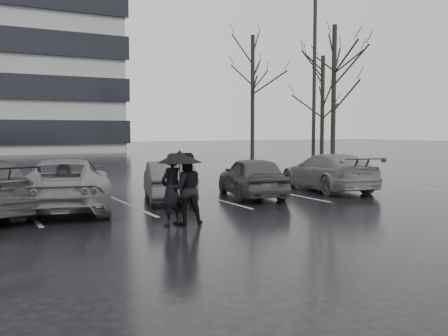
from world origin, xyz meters
TOP-DOWN VIEW (x-y plane):
  - ground at (0.00, 0.00)m, footprint 160.00×160.00m
  - car_main at (1.93, 2.24)m, footprint 2.53×4.20m
  - car_west_a at (-0.85, 2.68)m, footprint 2.28×4.00m
  - car_west_b at (-4.01, 2.43)m, footprint 3.48×5.51m
  - car_east at (5.31, 2.44)m, footprint 2.58×4.89m
  - pedestrian_left at (-2.30, -1.13)m, footprint 0.73×0.64m
  - pedestrian_right at (-1.98, -1.20)m, footprint 0.92×0.77m
  - umbrella at (-2.12, -1.22)m, footprint 1.03×1.03m
  - lamp_post at (7.92, 6.58)m, footprint 0.51×0.51m
  - stall_stripes at (-0.80, 2.50)m, footprint 19.72×5.00m
  - tree_east at (12.00, 10.00)m, footprint 0.26×0.26m
  - tree_ne at (14.50, 14.00)m, footprint 0.26×0.26m
  - tree_north at (11.00, 17.00)m, footprint 0.26×0.26m

SIDE VIEW (x-z plane):
  - ground at x=0.00m, z-range 0.00..0.00m
  - stall_stripes at x=-0.80m, z-range 0.00..0.00m
  - car_west_a at x=-0.85m, z-range 0.00..1.25m
  - car_main at x=1.93m, z-range 0.00..1.34m
  - car_east at x=5.31m, z-range 0.00..1.35m
  - car_west_b at x=-4.01m, z-range 0.00..1.42m
  - pedestrian_left at x=-2.30m, z-range 0.00..1.68m
  - pedestrian_right at x=-1.98m, z-range 0.00..1.68m
  - umbrella at x=-2.12m, z-range 0.72..2.46m
  - tree_ne at x=14.50m, z-range 0.00..7.00m
  - tree_east at x=12.00m, z-range 0.00..8.00m
  - lamp_post at x=7.92m, z-range -0.39..8.89m
  - tree_north at x=11.00m, z-range 0.00..8.50m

